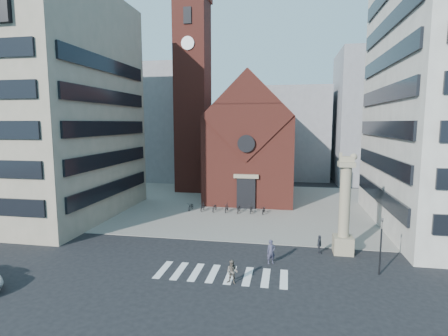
{
  "coord_description": "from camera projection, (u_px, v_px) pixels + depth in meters",
  "views": [
    {
      "loc": [
        5.13,
        -27.15,
        11.15
      ],
      "look_at": [
        -1.28,
        8.0,
        6.48
      ],
      "focal_mm": 28.0,
      "sensor_mm": 36.0,
      "label": 1
    }
  ],
  "objects": [
    {
      "name": "scooter_2",
      "position": [
        215.0,
        207.0,
        43.88
      ],
      "size": [
        0.74,
        1.88,
        0.97
      ],
      "primitive_type": "imported",
      "rotation": [
        0.0,
        0.0,
        -0.05
      ],
      "color": "black",
      "rests_on": "piazza"
    },
    {
      "name": "pedestrian_2",
      "position": [
        319.0,
        244.0,
        29.8
      ],
      "size": [
        0.54,
        1.0,
        1.61
      ],
      "primitive_type": "imported",
      "rotation": [
        0.0,
        0.0,
        1.41
      ],
      "color": "#292B32",
      "rests_on": "ground"
    },
    {
      "name": "scooter_5",
      "position": [
        251.0,
        209.0,
        43.05
      ],
      "size": [
        0.6,
        1.82,
        1.08
      ],
      "primitive_type": "imported",
      "rotation": [
        0.0,
        0.0,
        -0.05
      ],
      "color": "black",
      "rests_on": "piazza"
    },
    {
      "name": "ground",
      "position": [
        222.0,
        258.0,
        28.85
      ],
      "size": [
        120.0,
        120.0,
        0.0
      ],
      "primitive_type": "plane",
      "color": "black",
      "rests_on": "ground"
    },
    {
      "name": "scooter_4",
      "position": [
        239.0,
        209.0,
        43.33
      ],
      "size": [
        0.74,
        1.88,
        0.97
      ],
      "primitive_type": "imported",
      "rotation": [
        0.0,
        0.0,
        -0.05
      ],
      "color": "black",
      "rests_on": "piazza"
    },
    {
      "name": "scooter_0",
      "position": [
        191.0,
        206.0,
        44.42
      ],
      "size": [
        0.74,
        1.88,
        0.97
      ],
      "primitive_type": "imported",
      "rotation": [
        0.0,
        0.0,
        -0.05
      ],
      "color": "black",
      "rests_on": "piazza"
    },
    {
      "name": "traffic_light",
      "position": [
        381.0,
        245.0,
        25.44
      ],
      "size": [
        0.13,
        0.16,
        4.3
      ],
      "color": "black",
      "rests_on": "ground"
    },
    {
      "name": "bg_block_right",
      "position": [
        381.0,
        118.0,
        64.35
      ],
      "size": [
        16.0,
        14.0,
        24.0
      ],
      "primitive_type": "cube",
      "color": "gray",
      "rests_on": "ground"
    },
    {
      "name": "scooter_1",
      "position": [
        203.0,
        207.0,
        44.14
      ],
      "size": [
        0.6,
        1.82,
        1.08
      ],
      "primitive_type": "imported",
      "rotation": [
        0.0,
        0.0,
        -0.05
      ],
      "color": "black",
      "rests_on": "piazza"
    },
    {
      "name": "building_left",
      "position": [
        38.0,
        107.0,
        41.18
      ],
      "size": [
        18.0,
        20.0,
        26.0
      ],
      "primitive_type": "cube",
      "color": "gray",
      "rests_on": "ground"
    },
    {
      "name": "pedestrian_1",
      "position": [
        232.0,
        272.0,
        24.22
      ],
      "size": [
        0.94,
        0.8,
        1.69
      ],
      "primitive_type": "imported",
      "rotation": [
        0.0,
        0.0,
        -0.21
      ],
      "color": "#5B5249",
      "rests_on": "ground"
    },
    {
      "name": "scooter_6",
      "position": [
        264.0,
        210.0,
        42.78
      ],
      "size": [
        0.74,
        1.88,
        0.97
      ],
      "primitive_type": "imported",
      "rotation": [
        0.0,
        0.0,
        -0.05
      ],
      "color": "black",
      "rests_on": "piazza"
    },
    {
      "name": "scooter_3",
      "position": [
        227.0,
        208.0,
        43.6
      ],
      "size": [
        0.6,
        1.82,
        1.08
      ],
      "primitive_type": "imported",
      "rotation": [
        0.0,
        0.0,
        -0.05
      ],
      "color": "black",
      "rests_on": "piazza"
    },
    {
      "name": "church",
      "position": [
        253.0,
        144.0,
        52.23
      ],
      "size": [
        12.0,
        16.65,
        18.0
      ],
      "color": "maroon",
      "rests_on": "ground"
    },
    {
      "name": "pedestrian_0",
      "position": [
        271.0,
        252.0,
        27.66
      ],
      "size": [
        0.83,
        0.71,
        1.94
      ],
      "primitive_type": "imported",
      "rotation": [
        0.0,
        0.0,
        0.42
      ],
      "color": "#363448",
      "rests_on": "ground"
    },
    {
      "name": "zebra_crossing",
      "position": [
        222.0,
        274.0,
        25.82
      ],
      "size": [
        10.2,
        3.2,
        0.01
      ],
      "primitive_type": null,
      "color": "white",
      "rests_on": "ground"
    },
    {
      "name": "campanile",
      "position": [
        193.0,
        94.0,
        55.89
      ],
      "size": [
        5.5,
        5.5,
        31.2
      ],
      "color": "maroon",
      "rests_on": "ground"
    },
    {
      "name": "bg_block_left",
      "position": [
        161.0,
        123.0,
        70.0
      ],
      "size": [
        16.0,
        14.0,
        22.0
      ],
      "primitive_type": "cube",
      "color": "gray",
      "rests_on": "ground"
    },
    {
      "name": "bg_block_mid",
      "position": [
        292.0,
        133.0,
        70.51
      ],
      "size": [
        14.0,
        12.0,
        18.0
      ],
      "primitive_type": "cube",
      "color": "gray",
      "rests_on": "ground"
    },
    {
      "name": "lion_column",
      "position": [
        344.0,
        214.0,
        29.54
      ],
      "size": [
        1.63,
        1.6,
        8.68
      ],
      "color": "gray",
      "rests_on": "ground"
    },
    {
      "name": "piazza",
      "position": [
        248.0,
        205.0,
        47.38
      ],
      "size": [
        46.0,
        30.0,
        0.05
      ],
      "primitive_type": "cube",
      "color": "gray",
      "rests_on": "ground"
    }
  ]
}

